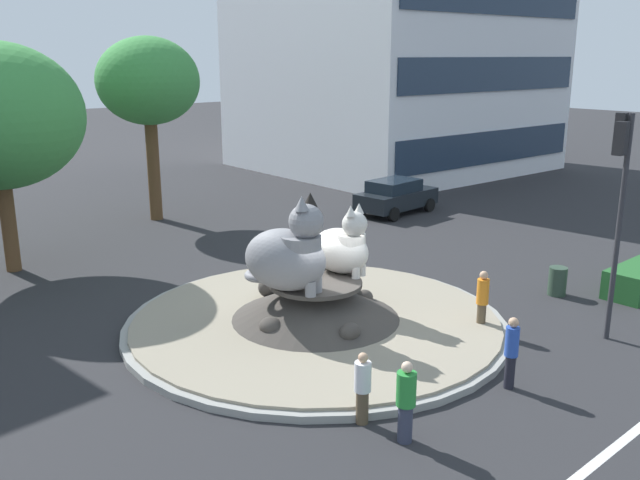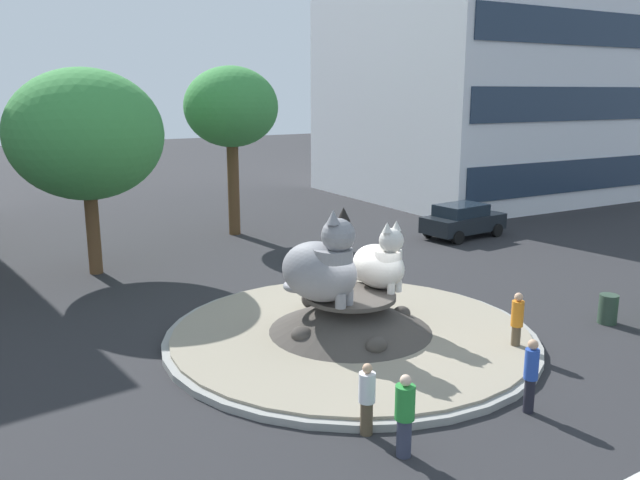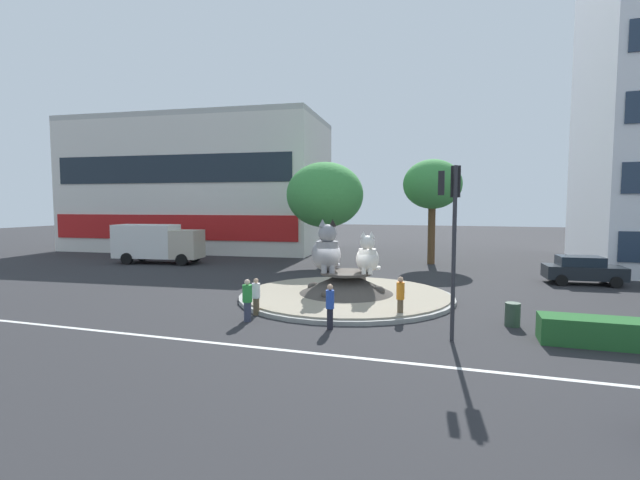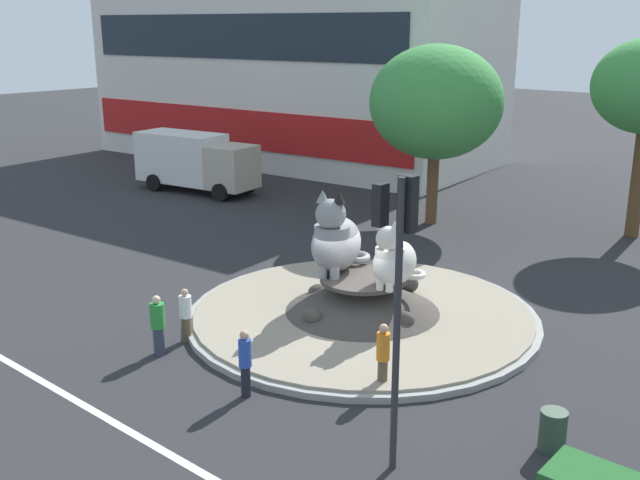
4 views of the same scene
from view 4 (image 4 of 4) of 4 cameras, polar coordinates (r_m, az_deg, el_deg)
The scene contains 14 objects.
ground_plane at distance 22.31m, azimuth 3.28°, elevation -6.09°, with size 160.00×160.00×0.00m, color #28282B.
lane_centreline at distance 17.06m, azimuth -14.60°, elevation -14.13°, with size 112.00×0.20×0.01m, color silver.
roundabout_island at distance 22.15m, azimuth 3.31°, elevation -5.03°, with size 10.51×10.51×1.32m.
cat_statue_grey at distance 22.06m, azimuth 1.21°, elevation -0.07°, with size 2.21×2.98×2.61m.
cat_statue_white at distance 21.04m, azimuth 5.72°, elevation -1.58°, with size 1.41×2.13×2.04m.
traffic_light_mast at distance 13.68m, azimuth 6.08°, elevation -1.70°, with size 0.71×0.53×5.91m.
shophouse_block at distance 49.08m, azimuth -1.99°, elevation 14.08°, with size 26.24×13.87×13.14m.
broadleaf_tree_behind_island at distance 32.27m, azimuth 8.98°, elevation 10.47°, with size 5.71×5.71×7.76m.
pedestrian_green_shirt at distance 20.08m, azimuth -12.46°, elevation -6.38°, with size 0.39×0.39×1.68m.
pedestrian_orange_shirt at distance 17.85m, azimuth 4.90°, elevation -8.87°, with size 0.32×0.32×1.72m.
pedestrian_blue_shirt at distance 17.58m, azimuth -5.82°, elevation -9.34°, with size 0.31×0.31×1.69m.
pedestrian_white_shirt at distance 20.78m, azimuth -10.37°, elevation -5.66°, with size 0.35×0.35×1.55m.
delivery_box_truck at distance 39.35m, azimuth -9.68°, elevation 6.10°, with size 7.07×3.25×3.04m.
litter_bin at distance 16.40m, azimuth 17.59°, elevation -13.92°, with size 0.56×0.56×0.90m.
Camera 4 is at (12.37, -16.50, 8.51)m, focal length 41.30 mm.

